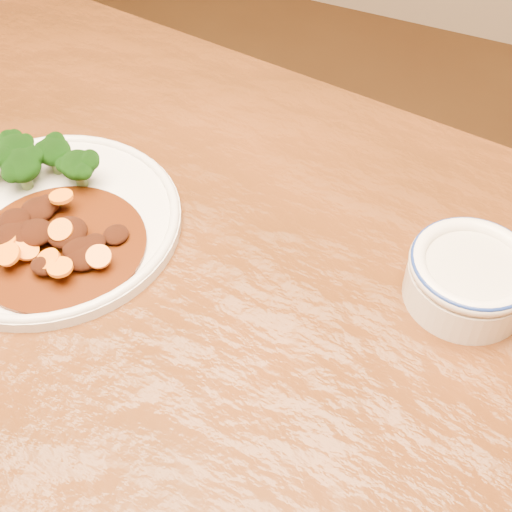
% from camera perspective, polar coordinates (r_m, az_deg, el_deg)
% --- Properties ---
extents(dining_table, '(1.61, 1.10, 0.75)m').
position_cam_1_polar(dining_table, '(0.80, -7.55, -7.72)').
color(dining_table, '#5A2B0F').
rests_on(dining_table, ground).
extents(dinner_plate, '(0.30, 0.30, 0.02)m').
position_cam_1_polar(dinner_plate, '(0.84, -16.24, 2.71)').
color(dinner_plate, silver).
rests_on(dinner_plate, dining_table).
extents(broccoli_florets, '(0.14, 0.09, 0.05)m').
position_cam_1_polar(broccoli_florets, '(0.87, -17.72, 7.37)').
color(broccoli_florets, olive).
rests_on(broccoli_florets, dinner_plate).
extents(mince_stew, '(0.19, 0.19, 0.03)m').
position_cam_1_polar(mince_stew, '(0.80, -15.95, 1.31)').
color(mince_stew, '#411907').
rests_on(mince_stew, dinner_plate).
extents(dip_bowl, '(0.13, 0.13, 0.06)m').
position_cam_1_polar(dip_bowl, '(0.75, 16.71, -1.56)').
color(dip_bowl, white).
rests_on(dip_bowl, dining_table).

